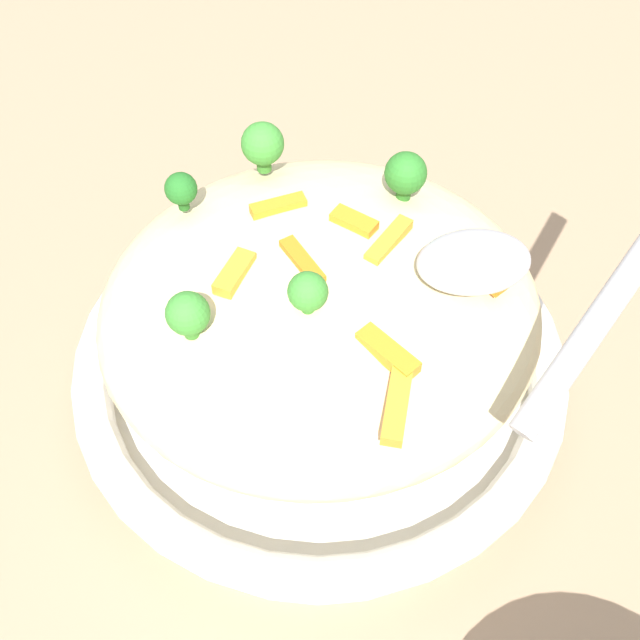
{
  "coord_description": "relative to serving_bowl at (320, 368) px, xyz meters",
  "views": [
    {
      "loc": [
        -0.05,
        -0.26,
        0.41
      ],
      "look_at": [
        0.0,
        0.0,
        0.07
      ],
      "focal_mm": 45.18,
      "sensor_mm": 36.0,
      "label": 1
    }
  ],
  "objects": [
    {
      "name": "carrot_piece_1",
      "position": [
        0.02,
        -0.09,
        0.09
      ],
      "size": [
        0.02,
        0.04,
        0.01
      ],
      "primitive_type": "cube",
      "rotation": [
        0.0,
        0.0,
        1.19
      ],
      "color": "orange",
      "rests_on": "pasta_mound"
    },
    {
      "name": "broccoli_floret_0",
      "position": [
        -0.07,
        -0.03,
        0.1
      ],
      "size": [
        0.02,
        0.02,
        0.03
      ],
      "color": "#377928",
      "rests_on": "pasta_mound"
    },
    {
      "name": "broccoli_floret_1",
      "position": [
        -0.01,
        -0.03,
        0.1
      ],
      "size": [
        0.02,
        0.02,
        0.02
      ],
      "color": "#377928",
      "rests_on": "pasta_mound"
    },
    {
      "name": "serving_spoon",
      "position": [
        0.09,
        -0.04,
        0.11
      ],
      "size": [
        0.13,
        0.12,
        0.08
      ],
      "color": "#B7B7BC",
      "rests_on": "pasta_mound"
    },
    {
      "name": "ground_plane",
      "position": [
        0.0,
        0.0,
        -0.03
      ],
      "size": [
        2.4,
        2.4,
        0.0
      ],
      "primitive_type": "plane",
      "color": "#9E7F60"
    },
    {
      "name": "carrot_piece_5",
      "position": [
        0.02,
        0.02,
        0.09
      ],
      "size": [
        0.02,
        0.02,
        0.01
      ],
      "primitive_type": "cube",
      "rotation": [
        0.0,
        0.0,
        5.5
      ],
      "color": "orange",
      "rests_on": "pasta_mound"
    },
    {
      "name": "carrot_piece_7",
      "position": [
        -0.01,
        0.04,
        0.09
      ],
      "size": [
        0.03,
        0.01,
        0.01
      ],
      "primitive_type": "cube",
      "rotation": [
        0.0,
        0.0,
        0.17
      ],
      "color": "orange",
      "rests_on": "pasta_mound"
    },
    {
      "name": "broccoli_floret_4",
      "position": [
        0.05,
        0.04,
        0.1
      ],
      "size": [
        0.02,
        0.02,
        0.03
      ],
      "color": "#296820",
      "rests_on": "pasta_mound"
    },
    {
      "name": "carrot_piece_4",
      "position": [
        0.02,
        -0.06,
        0.09
      ],
      "size": [
        0.03,
        0.03,
        0.01
      ],
      "primitive_type": "cube",
      "rotation": [
        0.0,
        0.0,
        2.14
      ],
      "color": "orange",
      "rests_on": "pasta_mound"
    },
    {
      "name": "broccoli_floret_2",
      "position": [
        -0.02,
        0.08,
        0.1
      ],
      "size": [
        0.02,
        0.02,
        0.03
      ],
      "color": "#377928",
      "rests_on": "pasta_mound"
    },
    {
      "name": "carrot_piece_0",
      "position": [
        0.08,
        -0.02,
        0.09
      ],
      "size": [
        0.03,
        0.04,
        0.01
      ],
      "primitive_type": "cube",
      "rotation": [
        0.0,
        0.0,
        5.23
      ],
      "color": "orange",
      "rests_on": "pasta_mound"
    },
    {
      "name": "broccoli_floret_3",
      "position": [
        -0.06,
        0.06,
        0.1
      ],
      "size": [
        0.02,
        0.02,
        0.02
      ],
      "color": "#205B1C",
      "rests_on": "pasta_mound"
    },
    {
      "name": "serving_bowl",
      "position": [
        0.0,
        0.0,
        0.0
      ],
      "size": [
        0.28,
        0.28,
        0.05
      ],
      "color": "white",
      "rests_on": "ground_plane"
    },
    {
      "name": "carrot_piece_3",
      "position": [
        0.04,
        0.01,
        0.09
      ],
      "size": [
        0.03,
        0.03,
        0.01
      ],
      "primitive_type": "cube",
      "rotation": [
        0.0,
        0.0,
        3.92
      ],
      "color": "orange",
      "rests_on": "pasta_mound"
    },
    {
      "name": "pasta_mound",
      "position": [
        0.0,
        0.0,
        0.06
      ],
      "size": [
        0.23,
        0.22,
        0.08
      ],
      "primitive_type": "ellipsoid",
      "color": "beige",
      "rests_on": "serving_bowl"
    },
    {
      "name": "carrot_piece_2",
      "position": [
        -0.01,
        0.0,
        0.09
      ],
      "size": [
        0.02,
        0.03,
        0.01
      ],
      "primitive_type": "cube",
      "rotation": [
        0.0,
        0.0,
        5.07
      ],
      "color": "orange",
      "rests_on": "pasta_mound"
    },
    {
      "name": "carrot_piece_6",
      "position": [
        -0.04,
        0.0,
        0.09
      ],
      "size": [
        0.02,
        0.03,
        0.01
      ],
      "primitive_type": "cube",
      "rotation": [
        0.0,
        0.0,
        0.97
      ],
      "color": "orange",
      "rests_on": "pasta_mound"
    }
  ]
}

